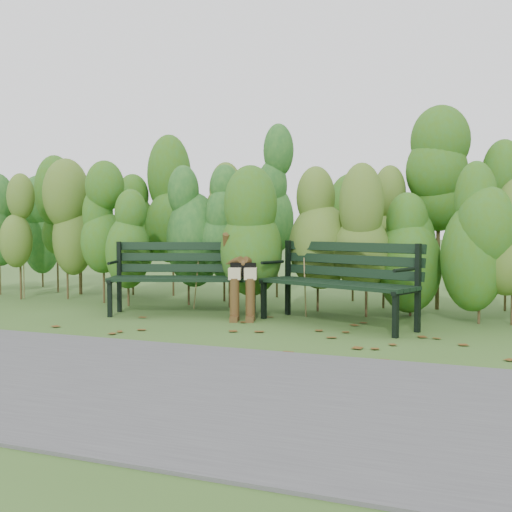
% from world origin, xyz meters
% --- Properties ---
extents(ground, '(80.00, 80.00, 0.00)m').
position_xyz_m(ground, '(0.00, 0.00, 0.00)').
color(ground, '#385B21').
extents(footpath, '(60.00, 2.50, 0.01)m').
position_xyz_m(footpath, '(0.00, -2.20, 0.01)').
color(footpath, '#474749').
rests_on(footpath, ground).
extents(hedge_band, '(11.04, 1.67, 2.42)m').
position_xyz_m(hedge_band, '(0.00, 1.86, 1.26)').
color(hedge_band, '#47381E').
rests_on(hedge_band, ground).
extents(leaf_litter, '(5.79, 2.13, 0.01)m').
position_xyz_m(leaf_litter, '(-0.28, -0.01, 0.00)').
color(leaf_litter, brown).
rests_on(leaf_litter, ground).
extents(bench_left, '(1.85, 1.09, 0.88)m').
position_xyz_m(bench_left, '(-1.10, 0.81, 0.52)').
color(bench_left, black).
rests_on(bench_left, ground).
extents(bench_right, '(1.88, 1.24, 0.90)m').
position_xyz_m(bench_right, '(0.85, 0.72, 0.53)').
color(bench_right, black).
rests_on(bench_right, ground).
extents(seated_woman, '(0.57, 0.80, 1.29)m').
position_xyz_m(seated_woman, '(-0.34, 0.87, 0.73)').
color(seated_woman, beige).
rests_on(seated_woman, ground).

